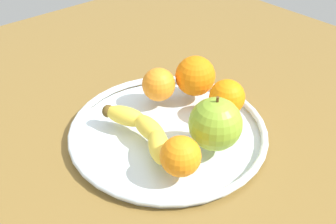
{
  "coord_description": "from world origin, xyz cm",
  "views": [
    {
      "loc": [
        -38.78,
        33.83,
        42.59
      ],
      "look_at": [
        0.0,
        0.0,
        4.8
      ],
      "focal_mm": 41.31,
      "sensor_mm": 36.0,
      "label": 1
    }
  ],
  "objects_px": {
    "banana": "(142,128)",
    "fruit_bowl": "(168,130)",
    "orange_center": "(159,85)",
    "orange_front_left": "(195,76)",
    "orange_front_right": "(181,156)",
    "orange_back_right": "(227,97)",
    "apple": "(215,124)"
  },
  "relations": [
    {
      "from": "fruit_bowl",
      "to": "banana",
      "type": "relative_size",
      "value": 1.86
    },
    {
      "from": "fruit_bowl",
      "to": "orange_front_right",
      "type": "xyz_separation_m",
      "value": [
        -0.09,
        0.06,
        0.04
      ]
    },
    {
      "from": "orange_center",
      "to": "orange_front_left",
      "type": "xyz_separation_m",
      "value": [
        -0.03,
        -0.06,
        0.01
      ]
    },
    {
      "from": "orange_back_right",
      "to": "orange_center",
      "type": "bearing_deg",
      "value": 29.45
    },
    {
      "from": "orange_front_left",
      "to": "orange_back_right",
      "type": "bearing_deg",
      "value": 178.92
    },
    {
      "from": "banana",
      "to": "apple",
      "type": "distance_m",
      "value": 0.12
    },
    {
      "from": "fruit_bowl",
      "to": "orange_center",
      "type": "distance_m",
      "value": 0.09
    },
    {
      "from": "orange_center",
      "to": "orange_back_right",
      "type": "height_order",
      "value": "orange_back_right"
    },
    {
      "from": "orange_front_right",
      "to": "orange_front_left",
      "type": "relative_size",
      "value": 0.8
    },
    {
      "from": "orange_center",
      "to": "fruit_bowl",
      "type": "bearing_deg",
      "value": 150.48
    },
    {
      "from": "banana",
      "to": "orange_front_right",
      "type": "distance_m",
      "value": 0.1
    },
    {
      "from": "orange_back_right",
      "to": "orange_front_left",
      "type": "xyz_separation_m",
      "value": [
        0.08,
        -0.0,
        0.01
      ]
    },
    {
      "from": "apple",
      "to": "orange_front_right",
      "type": "distance_m",
      "value": 0.08
    },
    {
      "from": "banana",
      "to": "fruit_bowl",
      "type": "bearing_deg",
      "value": -95.3
    },
    {
      "from": "orange_back_right",
      "to": "apple",
      "type": "bearing_deg",
      "value": 120.39
    },
    {
      "from": "banana",
      "to": "apple",
      "type": "height_order",
      "value": "apple"
    },
    {
      "from": "orange_front_right",
      "to": "orange_back_right",
      "type": "bearing_deg",
      "value": -70.77
    },
    {
      "from": "apple",
      "to": "orange_front_right",
      "type": "relative_size",
      "value": 1.53
    },
    {
      "from": "apple",
      "to": "orange_center",
      "type": "height_order",
      "value": "apple"
    },
    {
      "from": "orange_center",
      "to": "banana",
      "type": "bearing_deg",
      "value": 126.11
    },
    {
      "from": "banana",
      "to": "orange_back_right",
      "type": "height_order",
      "value": "orange_back_right"
    },
    {
      "from": "orange_center",
      "to": "orange_back_right",
      "type": "distance_m",
      "value": 0.13
    },
    {
      "from": "banana",
      "to": "apple",
      "type": "bearing_deg",
      "value": -137.72
    },
    {
      "from": "orange_back_right",
      "to": "orange_front_right",
      "type": "xyz_separation_m",
      "value": [
        -0.06,
        0.16,
        -0.0
      ]
    },
    {
      "from": "fruit_bowl",
      "to": "banana",
      "type": "height_order",
      "value": "banana"
    },
    {
      "from": "apple",
      "to": "orange_center",
      "type": "bearing_deg",
      "value": -6.64
    },
    {
      "from": "banana",
      "to": "orange_front_left",
      "type": "distance_m",
      "value": 0.16
    },
    {
      "from": "apple",
      "to": "orange_back_right",
      "type": "distance_m",
      "value": 0.09
    },
    {
      "from": "fruit_bowl",
      "to": "apple",
      "type": "distance_m",
      "value": 0.1
    },
    {
      "from": "apple",
      "to": "orange_front_right",
      "type": "bearing_deg",
      "value": 96.27
    },
    {
      "from": "fruit_bowl",
      "to": "apple",
      "type": "bearing_deg",
      "value": -164.23
    },
    {
      "from": "orange_center",
      "to": "orange_front_left",
      "type": "height_order",
      "value": "orange_front_left"
    }
  ]
}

